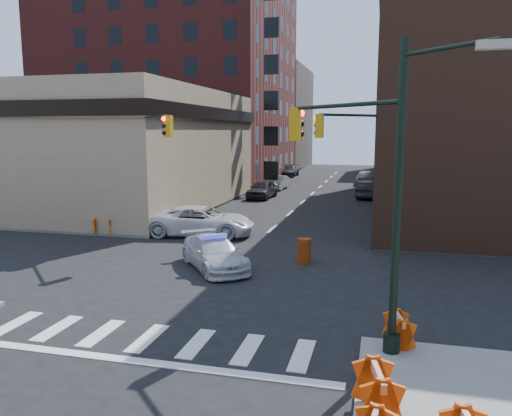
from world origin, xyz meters
The scene contains 28 objects.
ground centered at (0.00, 0.00, 0.00)m, with size 140.00×140.00×0.00m, color black.
sidewalk_nw centered at (-23.00, 32.75, 0.07)m, with size 34.00×54.50×0.15m, color gray.
bank_building centered at (-17.00, 16.50, 4.50)m, with size 22.00×22.00×9.00m, color tan.
apartment_block centered at (-18.50, 40.00, 12.00)m, with size 25.00×25.00×24.00m, color #581E1C.
commercial_row_ne centered at (13.00, 22.50, 7.00)m, with size 14.00×34.00×14.00m, color #4F2F1F.
filler_nw centered at (-16.00, 62.00, 8.00)m, with size 20.00×18.00×16.00m, color brown.
filler_ne centered at (14.00, 58.00, 6.00)m, with size 16.00×16.00×12.00m, color #581E1C.
signal_pole_se centered at (6.04, -5.52, 4.61)m, with size 5.40×5.27×8.00m.
signal_pole_nw centered at (-5.85, 5.34, 4.34)m, with size 3.58×3.67×8.00m.
signal_pole_ne centered at (5.84, 5.35, 4.34)m, with size 3.67×3.58×8.00m.
tree_ne_near centered at (7.50, 26.00, 3.49)m, with size 3.00×3.00×4.85m.
tree_ne_far centered at (7.50, 34.00, 3.49)m, with size 3.00×3.00×4.85m.
police_car centered at (-0.55, 0.73, 0.68)m, with size 1.92×4.72×1.37m, color silver.
pickup centered at (-3.52, 7.10, 0.84)m, with size 2.80×6.07×1.69m, color silver.
parked_car_wnear centered at (-3.90, 23.58, 0.82)m, with size 1.93×4.79×1.63m, color black.
parked_car_wfar centered at (-3.90, 30.52, 0.69)m, with size 1.45×4.16×1.37m, color gray.
parked_car_wdeep centered at (-5.50, 45.37, 0.74)m, with size 2.08×5.12×1.49m, color black.
parked_car_enear centered at (5.25, 25.91, 0.74)m, with size 1.56×4.48×1.48m, color black.
parked_car_efar centered at (4.53, 37.70, 0.81)m, with size 1.92×4.78×1.63m, color #94959C.
pedestrian_a centered at (-6.50, 6.00, 1.13)m, with size 0.71×0.47×1.96m, color black.
pedestrian_b centered at (-9.99, 8.46, 1.13)m, with size 0.95×0.74×1.96m, color black.
pedestrian_c centered at (-12.35, 6.00, 0.93)m, with size 0.91×0.38×1.55m, color black.
barrel_road centered at (3.10, 2.54, 0.57)m, with size 0.64×0.64×1.13m, color #D4600A.
barrel_bank centered at (-3.54, 6.18, 0.46)m, with size 0.52×0.52×0.92m, color red.
barricade_se_a centered at (7.00, -5.77, 0.56)m, with size 1.09×0.55×0.82m, color #C25909, non-canonical shape.
barricade_se_b centered at (6.46, -9.45, 0.65)m, with size 1.33×0.67×1.00m, color #D9480A, non-canonical shape.
barricade_nw_a centered at (-9.50, 7.01, 0.64)m, with size 1.32×0.66×0.99m, color red, non-canonical shape.
barricade_nw_b centered at (-8.89, 5.70, 0.61)m, with size 1.23×0.61×0.92m, color #EF5D0B, non-canonical shape.
Camera 1 is at (6.39, -19.27, 5.94)m, focal length 35.00 mm.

